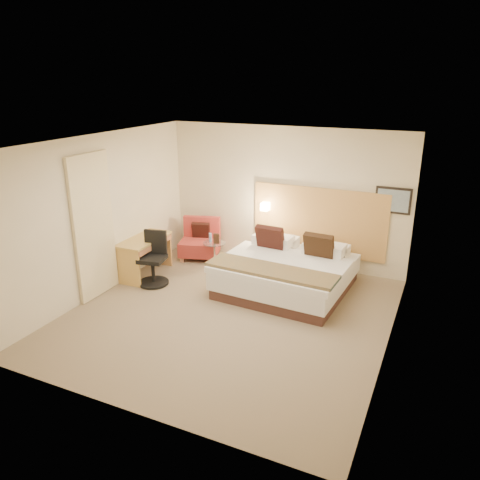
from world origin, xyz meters
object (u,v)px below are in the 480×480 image
at_px(bed, 287,271).
at_px(desk_chair, 154,263).
at_px(lounge_chair, 200,242).
at_px(desk, 145,246).
at_px(side_table, 215,253).

height_order(bed, desk_chair, bed).
bearing_deg(desk_chair, lounge_chair, 85.78).
bearing_deg(desk_chair, desk, 143.07).
height_order(lounge_chair, desk_chair, desk_chair).
relative_size(side_table, desk, 0.43).
height_order(lounge_chair, side_table, lounge_chair).
height_order(lounge_chair, desk, lounge_chair).
distance_m(lounge_chair, desk_chair, 1.51).
bearing_deg(bed, side_table, 166.45).
relative_size(lounge_chair, desk, 0.79).
xyz_separation_m(bed, lounge_chair, (-2.16, 0.74, -0.01)).
xyz_separation_m(lounge_chair, side_table, (0.51, -0.34, -0.05)).
bearing_deg(side_table, bed, -13.55).
bearing_deg(side_table, desk, -137.50).
bearing_deg(lounge_chair, desk, -110.51).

